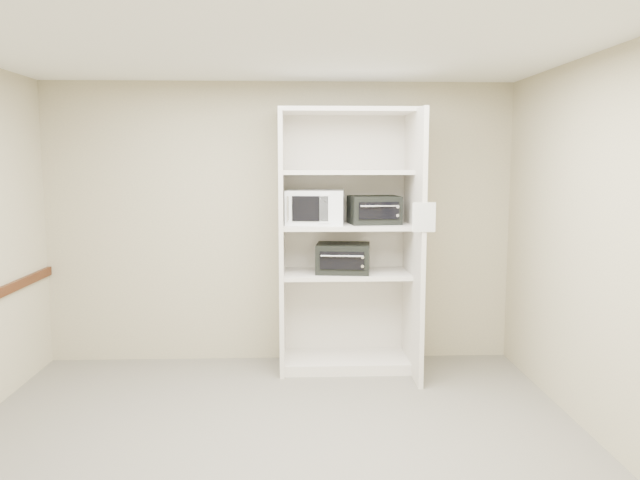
{
  "coord_description": "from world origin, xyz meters",
  "views": [
    {
      "loc": [
        0.15,
        -4.04,
        1.94
      ],
      "look_at": [
        0.36,
        1.44,
        1.25
      ],
      "focal_mm": 35.0,
      "sensor_mm": 36.0,
      "label": 1
    }
  ],
  "objects_px": {
    "microwave": "(315,207)",
    "shelving_unit": "(351,249)",
    "toaster_oven_upper": "(374,210)",
    "toaster_oven_lower": "(343,258)"
  },
  "relations": [
    {
      "from": "microwave",
      "to": "shelving_unit",
      "type": "bearing_deg",
      "value": 3.44
    },
    {
      "from": "shelving_unit",
      "to": "microwave",
      "type": "xyz_separation_m",
      "value": [
        -0.33,
        0.02,
        0.4
      ]
    },
    {
      "from": "toaster_oven_lower",
      "to": "toaster_oven_upper",
      "type": "bearing_deg",
      "value": 16.25
    },
    {
      "from": "shelving_unit",
      "to": "toaster_oven_lower",
      "type": "distance_m",
      "value": 0.12
    },
    {
      "from": "microwave",
      "to": "toaster_oven_lower",
      "type": "xyz_separation_m",
      "value": [
        0.26,
        -0.06,
        -0.47
      ]
    },
    {
      "from": "microwave",
      "to": "toaster_oven_upper",
      "type": "relative_size",
      "value": 1.16
    },
    {
      "from": "microwave",
      "to": "toaster_oven_upper",
      "type": "bearing_deg",
      "value": 5.07
    },
    {
      "from": "shelving_unit",
      "to": "toaster_oven_upper",
      "type": "xyz_separation_m",
      "value": [
        0.21,
        0.01,
        0.37
      ]
    },
    {
      "from": "toaster_oven_upper",
      "to": "toaster_oven_lower",
      "type": "xyz_separation_m",
      "value": [
        -0.29,
        -0.05,
        -0.44
      ]
    },
    {
      "from": "shelving_unit",
      "to": "toaster_oven_lower",
      "type": "bearing_deg",
      "value": -153.02
    }
  ]
}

